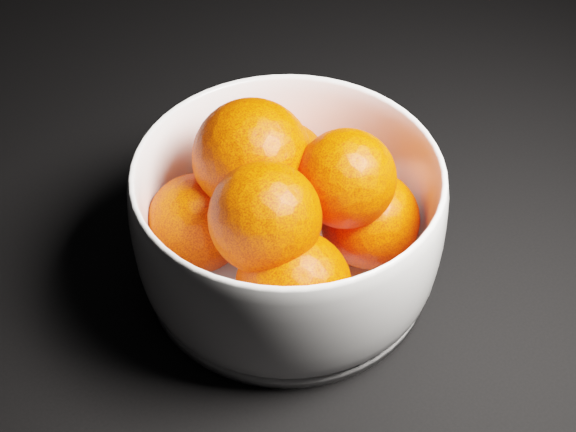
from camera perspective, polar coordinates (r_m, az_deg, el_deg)
ground at (r=0.79m, az=12.23°, el=6.99°), size 3.00×3.00×0.00m
bowl at (r=0.59m, az=0.00°, el=-0.38°), size 0.23×0.23×0.11m
orange_pile at (r=0.58m, az=-0.40°, el=0.75°), size 0.18×0.18×0.13m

